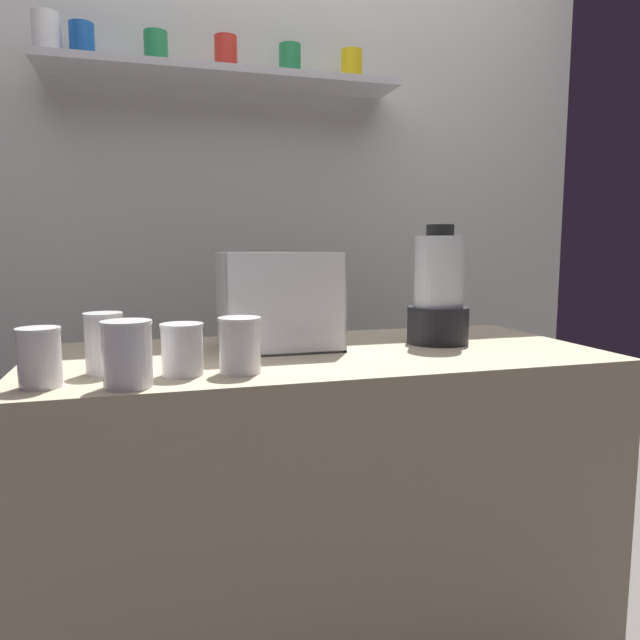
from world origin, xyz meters
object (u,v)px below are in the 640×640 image
object	(u,v)px
juice_cup_carrot_far_left	(40,360)
juice_cup_beet_right	(182,352)
juice_cup_orange_middle	(128,358)
carrot_display_bin	(278,317)
blender_pitcher	(438,294)
juice_cup_mango_left	(104,347)
juice_cup_pomegranate_far_right	(240,348)

from	to	relation	value
juice_cup_carrot_far_left	juice_cup_beet_right	xyz separation A→B (m)	(0.26, 0.03, -0.00)
juice_cup_orange_middle	juice_cup_beet_right	bearing A→B (deg)	37.20
carrot_display_bin	juice_cup_orange_middle	distance (m)	0.49
blender_pitcher	carrot_display_bin	bearing A→B (deg)	175.23
juice_cup_carrot_far_left	juice_cup_beet_right	size ratio (longest dim) A/B	1.06
blender_pitcher	juice_cup_carrot_far_left	bearing A→B (deg)	-165.66
blender_pitcher	juice_cup_orange_middle	world-z (taller)	blender_pitcher
juice_cup_carrot_far_left	juice_cup_mango_left	bearing A→B (deg)	41.21
juice_cup_beet_right	juice_cup_carrot_far_left	bearing A→B (deg)	-172.80
juice_cup_mango_left	juice_cup_carrot_far_left	bearing A→B (deg)	-138.79
juice_cup_orange_middle	juice_cup_carrot_far_left	bearing A→B (deg)	163.76
juice_cup_carrot_far_left	juice_cup_mango_left	distance (m)	0.14
carrot_display_bin	juice_cup_mango_left	xyz separation A→B (m)	(-0.41, -0.19, -0.03)
juice_cup_carrot_far_left	juice_cup_orange_middle	distance (m)	0.17
juice_cup_carrot_far_left	juice_cup_mango_left	size ratio (longest dim) A/B	0.89
juice_cup_beet_right	juice_cup_pomegranate_far_right	bearing A→B (deg)	-6.82
blender_pitcher	juice_cup_orange_middle	distance (m)	0.85
carrot_display_bin	juice_cup_mango_left	size ratio (longest dim) A/B	2.34
blender_pitcher	juice_cup_mango_left	bearing A→B (deg)	-169.98
juice_cup_orange_middle	juice_cup_pomegranate_far_right	xyz separation A→B (m)	(0.22, 0.07, -0.00)
juice_cup_pomegranate_far_right	carrot_display_bin	bearing A→B (deg)	62.05
juice_cup_orange_middle	juice_cup_mango_left	bearing A→B (deg)	109.84
juice_cup_carrot_far_left	juice_cup_orange_middle	world-z (taller)	juice_cup_orange_middle
juice_cup_mango_left	juice_cup_beet_right	world-z (taller)	juice_cup_mango_left
juice_cup_orange_middle	carrot_display_bin	bearing A→B (deg)	42.21
juice_cup_mango_left	juice_cup_pomegranate_far_right	size ratio (longest dim) A/B	1.09
carrot_display_bin	juice_cup_beet_right	distance (m)	0.36
blender_pitcher	juice_cup_mango_left	distance (m)	0.86
carrot_display_bin	juice_cup_beet_right	bearing A→B (deg)	-135.94
juice_cup_orange_middle	juice_cup_beet_right	xyz separation A→B (m)	(0.10, 0.08, -0.01)
juice_cup_beet_right	carrot_display_bin	bearing A→B (deg)	44.06
juice_cup_orange_middle	juice_cup_beet_right	world-z (taller)	juice_cup_orange_middle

